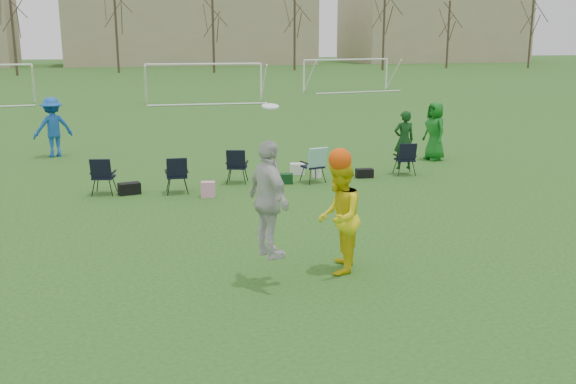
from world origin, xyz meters
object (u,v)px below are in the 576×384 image
object	(u,v)px
fielder_blue	(53,127)
fielder_green_far	(435,131)
goal_right	(347,66)
goal_mid	(204,72)
center_contest	(310,209)

from	to	relation	value
fielder_blue	fielder_green_far	size ratio (longest dim) A/B	1.05
fielder_green_far	goal_right	distance (m)	29.21
fielder_blue	goal_mid	xyz separation A→B (m)	(8.07, 17.91, 0.91)
center_contest	goal_mid	bearing A→B (deg)	84.05
goal_right	goal_mid	bearing A→B (deg)	-161.43
center_contest	goal_mid	size ratio (longest dim) A/B	0.40
goal_right	fielder_green_far	bearing A→B (deg)	-113.70
center_contest	fielder_green_far	bearing A→B (deg)	51.09
center_contest	goal_right	xyz separation A→B (m)	(15.25, 37.22, 0.74)
fielder_green_far	goal_mid	bearing A→B (deg)	-177.18
center_contest	goal_right	distance (m)	40.23
center_contest	fielder_blue	bearing A→B (deg)	109.92
fielder_green_far	goal_right	xyz separation A→B (m)	(7.90, 28.11, 0.96)
center_contest	goal_right	size ratio (longest dim) A/B	0.40
fielder_green_far	goal_mid	size ratio (longest dim) A/B	0.26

